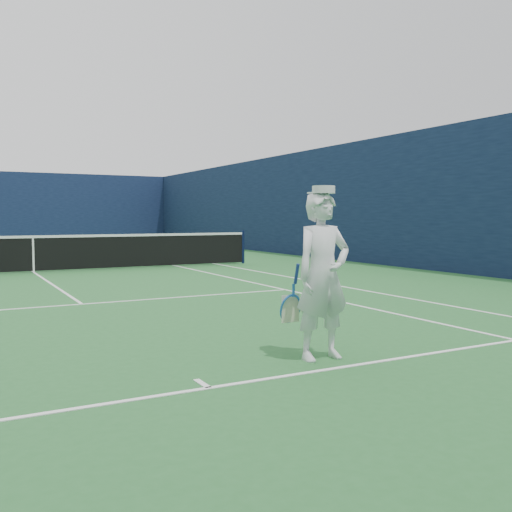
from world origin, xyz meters
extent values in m
plane|color=#25622C|center=(0.00, 0.00, 0.00)|extent=(80.00, 80.00, 0.00)
cube|color=white|center=(0.00, 11.88, 0.00)|extent=(11.03, 0.06, 0.01)
cube|color=white|center=(0.00, -11.88, 0.00)|extent=(11.03, 0.06, 0.01)
cube|color=white|center=(5.49, 0.00, 0.00)|extent=(0.06, 23.83, 0.01)
cube|color=white|center=(4.12, 0.00, 0.00)|extent=(0.06, 23.77, 0.01)
cube|color=white|center=(0.00, 6.40, 0.00)|extent=(8.23, 0.06, 0.01)
cube|color=white|center=(0.00, -6.40, 0.00)|extent=(8.23, 0.06, 0.01)
cube|color=white|center=(0.00, 0.00, 0.00)|extent=(0.06, 12.80, 0.01)
cube|color=white|center=(0.00, 11.73, 0.00)|extent=(0.06, 0.30, 0.01)
cube|color=white|center=(0.00, -11.73, 0.00)|extent=(0.06, 0.30, 0.01)
cube|color=#0E1A35|center=(10.00, 0.00, 2.00)|extent=(0.12, 36.12, 4.00)
cylinder|color=#141E4C|center=(6.40, 0.00, 0.54)|extent=(0.09, 0.09, 1.07)
cube|color=black|center=(0.00, 0.00, 0.50)|extent=(12.79, 0.02, 0.92)
cube|color=white|center=(0.00, 0.00, 0.97)|extent=(12.79, 0.04, 0.07)
cube|color=white|center=(0.00, 0.00, 0.47)|extent=(0.05, 0.03, 0.94)
imported|color=white|center=(1.49, -11.49, 0.89)|extent=(0.65, 0.43, 1.79)
cylinder|color=white|center=(1.49, -11.49, 1.81)|extent=(0.24, 0.24, 0.08)
cube|color=white|center=(1.49, -11.36, 1.78)|extent=(0.18, 0.10, 0.02)
cylinder|color=navy|center=(1.21, -11.41, 0.92)|extent=(0.03, 0.09, 0.22)
cube|color=#205CB0|center=(1.21, -11.35, 0.74)|extent=(0.02, 0.02, 0.14)
torus|color=#205CB0|center=(1.21, -11.30, 0.54)|extent=(0.29, 0.10, 0.29)
cube|color=beige|center=(1.21, -11.30, 0.54)|extent=(0.22, 0.00, 0.30)
sphere|color=#D1E71A|center=(1.75, -11.39, 0.98)|extent=(0.07, 0.07, 0.07)
sphere|color=#D1E71A|center=(1.80, -11.37, 1.01)|extent=(0.07, 0.07, 0.07)
camera|label=1|loc=(-1.98, -16.45, 1.53)|focal=40.00mm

